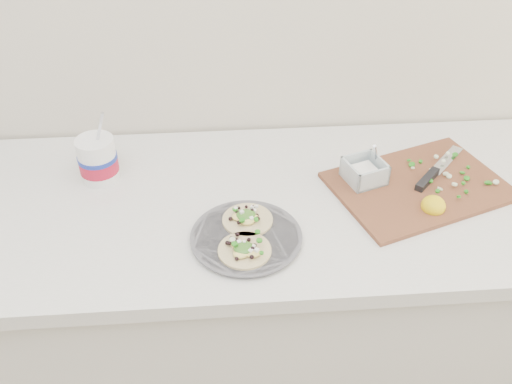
{
  "coord_description": "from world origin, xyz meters",
  "views": [
    {
      "loc": [
        0.17,
        0.31,
        1.79
      ],
      "look_at": [
        0.25,
        1.37,
        0.96
      ],
      "focal_mm": 40.0,
      "sensor_mm": 36.0,
      "label": 1
    }
  ],
  "objects": [
    {
      "name": "counter",
      "position": [
        0.0,
        1.43,
        0.45
      ],
      "size": [
        2.44,
        0.66,
        0.9
      ],
      "color": "silver",
      "rests_on": "ground"
    },
    {
      "name": "taco_plate",
      "position": [
        0.22,
        1.27,
        0.92
      ],
      "size": [
        0.26,
        0.26,
        0.04
      ],
      "rotation": [
        0.0,
        0.0,
        -0.39
      ],
      "color": "#54545A",
      "rests_on": "counter"
    },
    {
      "name": "tub",
      "position": [
        -0.14,
        1.53,
        0.97
      ],
      "size": [
        0.1,
        0.1,
        0.22
      ],
      "rotation": [
        0.0,
        0.0,
        0.18
      ],
      "color": "white",
      "rests_on": "counter"
    },
    {
      "name": "cutboard",
      "position": [
        0.66,
        1.44,
        0.92
      ],
      "size": [
        0.5,
        0.42,
        0.07
      ],
      "rotation": [
        0.0,
        0.0,
        0.34
      ],
      "color": "brown",
      "rests_on": "counter"
    }
  ]
}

